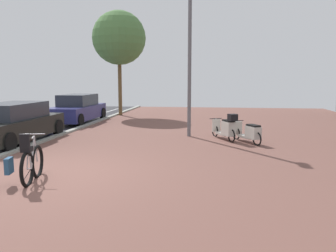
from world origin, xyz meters
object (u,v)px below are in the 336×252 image
object	(u,v)px
bicycle_foreground	(30,163)
scooter_mid	(249,133)
scooter_near	(226,128)
parked_car_near	(14,123)
parked_car_far	(78,109)
street_tree	(119,38)
lamp_post	(190,56)

from	to	relation	value
bicycle_foreground	scooter_mid	bearing A→B (deg)	45.37
scooter_near	parked_car_near	world-z (taller)	parked_car_near
parked_car_far	street_tree	xyz separation A→B (m)	(1.28, 3.69, 4.03)
scooter_near	bicycle_foreground	bearing A→B (deg)	-127.67
bicycle_foreground	scooter_near	distance (m)	7.26
scooter_near	street_tree	world-z (taller)	street_tree
scooter_mid	scooter_near	bearing A→B (deg)	148.87
scooter_mid	parked_car_near	distance (m)	8.32
scooter_near	lamp_post	bearing A→B (deg)	153.20
scooter_mid	lamp_post	world-z (taller)	lamp_post
bicycle_foreground	parked_car_far	bearing A→B (deg)	106.77
parked_car_near	lamp_post	bearing A→B (deg)	18.80
scooter_near	parked_car_near	bearing A→B (deg)	-169.78
parked_car_far	bicycle_foreground	bearing A→B (deg)	-73.23
bicycle_foreground	parked_car_far	world-z (taller)	parked_car_far
scooter_mid	parked_car_far	xyz separation A→B (m)	(-8.29, 4.95, 0.30)
scooter_near	scooter_mid	bearing A→B (deg)	-31.13
scooter_mid	parked_car_far	bearing A→B (deg)	149.16
scooter_near	scooter_mid	xyz separation A→B (m)	(0.77, -0.47, -0.09)
bicycle_foreground	scooter_mid	xyz separation A→B (m)	(5.21, 5.28, -0.04)
lamp_post	scooter_near	bearing A→B (deg)	-26.80
parked_car_far	street_tree	world-z (taller)	street_tree
bicycle_foreground	lamp_post	xyz separation A→B (m)	(3.02, 6.46, 2.71)
scooter_mid	lamp_post	distance (m)	3.71
bicycle_foreground	scooter_mid	world-z (taller)	bicycle_foreground
parked_car_far	lamp_post	bearing A→B (deg)	-31.70
parked_car_near	scooter_mid	bearing A→B (deg)	6.10
scooter_near	parked_car_far	distance (m)	8.75
parked_car_near	lamp_post	xyz separation A→B (m)	(6.08, 2.07, 2.44)
lamp_post	street_tree	world-z (taller)	street_tree
lamp_post	street_tree	distance (m)	9.01
bicycle_foreground	street_tree	xyz separation A→B (m)	(-1.80, 13.91, 4.30)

